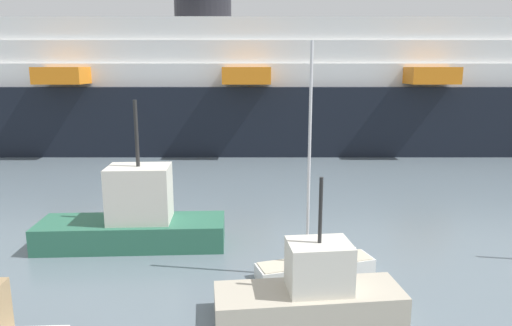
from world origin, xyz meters
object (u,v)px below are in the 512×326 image
fishing_boat_0 (310,291)px  cruise_ship (396,89)px  sailboat_2 (313,264)px  fishing_boat_2 (133,219)px

fishing_boat_0 → cruise_ship: size_ratio=0.06×
fishing_boat_0 → cruise_ship: (13.05, 34.80, 4.85)m
sailboat_2 → cruise_ship: 34.59m
sailboat_2 → cruise_ship: (12.54, 31.80, 5.25)m
cruise_ship → fishing_boat_2: bearing=-125.4°
fishing_boat_0 → cruise_ship: 37.48m
fishing_boat_0 → fishing_boat_2: bearing=133.6°
fishing_boat_0 → cruise_ship: cruise_ship is taller
sailboat_2 → fishing_boat_2: sailboat_2 is taller
sailboat_2 → cruise_ship: cruise_ship is taller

